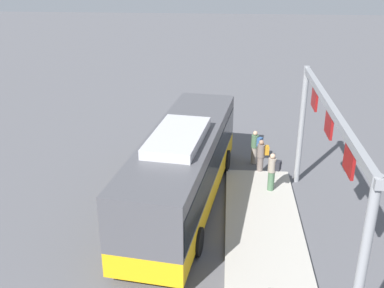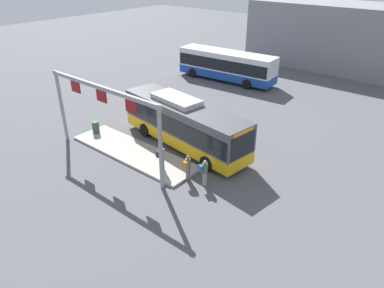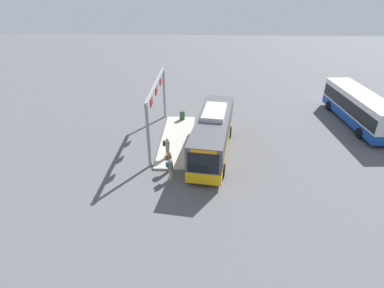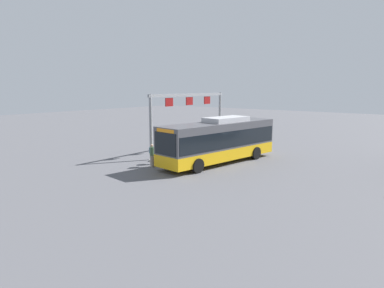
% 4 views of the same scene
% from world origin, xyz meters
% --- Properties ---
extents(ground_plane, '(120.00, 120.00, 0.00)m').
position_xyz_m(ground_plane, '(0.00, 0.00, 0.00)').
color(ground_plane, '#56565B').
extents(platform_curb, '(10.00, 2.80, 0.16)m').
position_xyz_m(platform_curb, '(-1.96, -3.11, 0.08)').
color(platform_curb, '#B2ADA3').
rests_on(platform_curb, ground).
extents(bus_main, '(10.83, 3.94, 3.46)m').
position_xyz_m(bus_main, '(-0.01, 0.00, 1.81)').
color(bus_main, '#EAAD14').
rests_on(bus_main, ground).
extents(bus_background_left, '(10.95, 3.23, 3.10)m').
position_xyz_m(bus_background_left, '(-6.40, 14.35, 1.78)').
color(bus_background_left, '#1947AD').
rests_on(bus_background_left, ground).
extents(person_boarding, '(0.54, 0.60, 1.67)m').
position_xyz_m(person_boarding, '(4.17, -3.05, 0.89)').
color(person_boarding, gray).
rests_on(person_boarding, ground).
extents(person_waiting_near, '(0.49, 0.60, 1.67)m').
position_xyz_m(person_waiting_near, '(1.25, -3.61, 1.05)').
color(person_waiting_near, '#476B4C').
rests_on(person_waiting_near, platform_curb).
extents(person_waiting_mid, '(0.37, 0.55, 1.67)m').
position_xyz_m(person_waiting_mid, '(3.09, -3.27, 0.89)').
color(person_waiting_mid, slate).
rests_on(person_waiting_mid, ground).
extents(platform_sign_gantry, '(10.13, 0.24, 5.20)m').
position_xyz_m(platform_sign_gantry, '(-2.41, -4.82, 3.80)').
color(platform_sign_gantry, gray).
rests_on(platform_sign_gantry, ground).
extents(trash_bin, '(0.52, 0.52, 0.90)m').
position_xyz_m(trash_bin, '(-6.28, -2.95, 0.61)').
color(trash_bin, '#2D5133').
rests_on(trash_bin, platform_curb).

